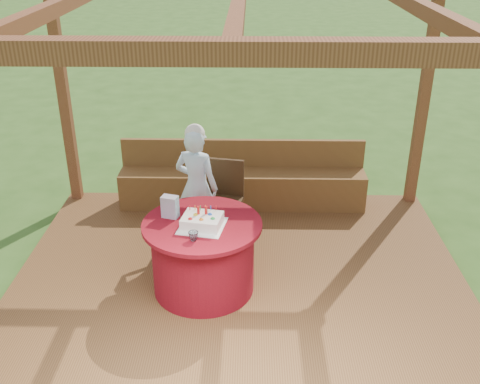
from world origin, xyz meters
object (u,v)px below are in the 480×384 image
object	(u,v)px
table	(203,256)
elderly_woman	(197,185)
bench	(242,185)
gift_bag	(170,207)
drinking_glass	(193,236)
chair	(223,196)
birthday_cake	(202,221)

from	to	relation	value
table	elderly_woman	xyz separation A→B (m)	(-0.13, 0.90, 0.32)
bench	gift_bag	bearing A→B (deg)	-110.95
drinking_glass	elderly_woman	bearing A→B (deg)	93.91
table	chair	xyz separation A→B (m)	(0.14, 1.05, 0.11)
gift_bag	chair	bearing A→B (deg)	80.98
bench	elderly_woman	world-z (taller)	elderly_woman
elderly_woman	bench	bearing A→B (deg)	62.25
bench	elderly_woman	size ratio (longest dim) A/B	2.20
bench	table	world-z (taller)	bench
table	bench	bearing A→B (deg)	79.21
table	drinking_glass	xyz separation A→B (m)	(-0.05, -0.31, 0.40)
chair	drinking_glass	size ratio (longest dim) A/B	9.84
bench	chair	distance (m)	0.80
gift_bag	elderly_woman	bearing A→B (deg)	93.96
chair	gift_bag	world-z (taller)	gift_bag
elderly_woman	drinking_glass	world-z (taller)	elderly_woman
elderly_woman	gift_bag	xyz separation A→B (m)	(-0.17, -0.79, 0.14)
table	elderly_woman	size ratio (longest dim) A/B	0.81
bench	elderly_woman	distance (m)	1.10
birthday_cake	drinking_glass	world-z (taller)	birthday_cake
drinking_glass	gift_bag	bearing A→B (deg)	121.00
table	birthday_cake	size ratio (longest dim) A/B	2.41
bench	birthday_cake	distance (m)	1.96
chair	birthday_cake	bearing A→B (deg)	-96.86
birthday_cake	elderly_woman	bearing A→B (deg)	98.23
elderly_woman	birthday_cake	xyz separation A→B (m)	(0.14, -0.96, 0.09)
elderly_woman	drinking_glass	distance (m)	1.22
birthday_cake	drinking_glass	xyz separation A→B (m)	(-0.06, -0.25, -0.01)
elderly_woman	gift_bag	size ratio (longest dim) A/B	6.47
chair	gift_bag	size ratio (longest dim) A/B	4.13
bench	drinking_glass	xyz separation A→B (m)	(-0.39, -2.11, 0.50)
birthday_cake	gift_bag	world-z (taller)	gift_bag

